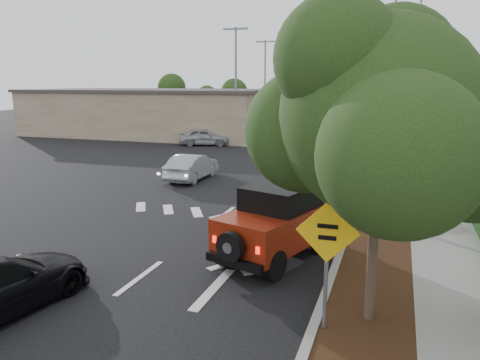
% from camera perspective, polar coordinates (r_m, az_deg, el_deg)
% --- Properties ---
extents(ground, '(120.00, 120.00, 0.00)m').
position_cam_1_polar(ground, '(12.27, -12.13, -11.56)').
color(ground, black).
rests_on(ground, ground).
extents(curb, '(0.20, 70.00, 0.15)m').
position_cam_1_polar(curb, '(22.16, 14.86, -0.92)').
color(curb, '#9E9B93').
rests_on(curb, ground).
extents(planting_strip, '(1.80, 70.00, 0.12)m').
position_cam_1_polar(planting_strip, '(22.12, 17.44, -1.13)').
color(planting_strip, black).
rests_on(planting_strip, ground).
extents(sidewalk, '(2.00, 70.00, 0.12)m').
position_cam_1_polar(sidewalk, '(22.18, 22.35, -1.45)').
color(sidewalk, gray).
rests_on(sidewalk, ground).
extents(hedge, '(0.80, 70.00, 0.80)m').
position_cam_1_polar(hedge, '(22.25, 26.01, -0.83)').
color(hedge, black).
rests_on(hedge, ground).
extents(commercial_building, '(22.00, 12.00, 4.00)m').
position_cam_1_polar(commercial_building, '(45.35, -10.32, 8.10)').
color(commercial_building, '#846F5B').
rests_on(commercial_building, ground).
extents(transmission_tower, '(7.00, 4.00, 28.00)m').
position_cam_1_polar(transmission_tower, '(57.80, 18.86, 6.44)').
color(transmission_tower, slate).
rests_on(transmission_tower, ground).
extents(street_tree_near, '(3.80, 3.80, 5.92)m').
position_cam_1_polar(street_tree_near, '(10.31, 15.35, -16.49)').
color(street_tree_near, '#1C3210').
rests_on(street_tree_near, ground).
extents(street_tree_mid, '(3.20, 3.20, 5.32)m').
position_cam_1_polar(street_tree_mid, '(16.81, 16.89, -5.34)').
color(street_tree_mid, '#1C3210').
rests_on(street_tree_mid, ground).
extents(street_tree_far, '(3.40, 3.40, 5.62)m').
position_cam_1_polar(street_tree_far, '(23.11, 17.50, -0.74)').
color(street_tree_far, '#1C3210').
rests_on(street_tree_far, ground).
extents(light_pole_a, '(2.00, 0.22, 9.00)m').
position_cam_1_polar(light_pole_a, '(38.02, -0.50, 4.57)').
color(light_pole_a, slate).
rests_on(light_pole_a, ground).
extents(light_pole_b, '(2.00, 0.22, 9.00)m').
position_cam_1_polar(light_pole_b, '(49.69, 2.99, 6.27)').
color(light_pole_b, slate).
rests_on(light_pole_b, ground).
extents(red_jeep, '(2.80, 4.16, 2.04)m').
position_cam_1_polar(red_jeep, '(13.07, 4.81, -5.04)').
color(red_jeep, black).
rests_on(red_jeep, ground).
extents(silver_suv_ahead, '(3.53, 6.24, 1.64)m').
position_cam_1_polar(silver_suv_ahead, '(19.87, 9.85, 0.06)').
color(silver_suv_ahead, '#A5A8AC').
rests_on(silver_suv_ahead, ground).
extents(silver_sedan_oncoming, '(1.40, 3.93, 1.29)m').
position_cam_1_polar(silver_sedan_oncoming, '(23.65, -5.87, 1.62)').
color(silver_sedan_oncoming, '#999BA0').
rests_on(silver_sedan_oncoming, ground).
extents(parked_suv, '(4.14, 2.76, 1.31)m').
position_cam_1_polar(parked_suv, '(36.48, -4.39, 5.26)').
color(parked_suv, '#A2A6AA').
rests_on(parked_suv, ground).
extents(speed_hump_sign, '(1.20, 0.11, 2.56)m').
position_cam_1_polar(speed_hump_sign, '(9.01, 10.56, -8.13)').
color(speed_hump_sign, slate).
rests_on(speed_hump_sign, ground).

